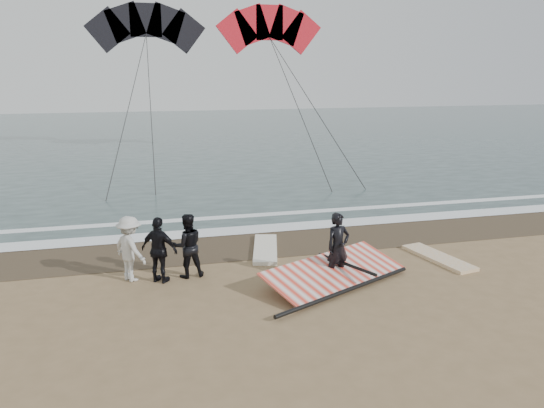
{
  "coord_description": "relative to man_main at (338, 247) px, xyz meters",
  "views": [
    {
      "loc": [
        -4.47,
        -10.45,
        5.1
      ],
      "look_at": [
        -1.07,
        3.0,
        1.6
      ],
      "focal_mm": 35.0,
      "sensor_mm": 36.0,
      "label": 1
    }
  ],
  "objects": [
    {
      "name": "trio_cluster",
      "position": [
        -4.37,
        1.13,
        -0.04
      ],
      "size": [
        2.39,
        1.35,
        1.66
      ],
      "color": "black",
      "rests_on": "ground"
    },
    {
      "name": "wet_sand",
      "position": [
        -0.16,
        3.28,
        -0.86
      ],
      "size": [
        120.0,
        2.8,
        0.01
      ],
      "primitive_type": "cube",
      "color": "#4C3D2B",
      "rests_on": "ground"
    },
    {
      "name": "ground",
      "position": [
        -0.16,
        -1.22,
        -0.86
      ],
      "size": [
        120.0,
        120.0,
        0.0
      ],
      "primitive_type": "plane",
      "color": "#8C704C",
      "rests_on": "ground"
    },
    {
      "name": "kite_dark",
      "position": [
        -3.78,
        23.41,
        6.62
      ],
      "size": [
        8.29,
        6.91,
        15.56
      ],
      "color": "black",
      "rests_on": "ground"
    },
    {
      "name": "kite_red",
      "position": [
        3.28,
        20.23,
        6.44
      ],
      "size": [
        7.03,
        5.66,
        13.12
      ],
      "color": "red",
      "rests_on": "ground"
    },
    {
      "name": "sail_rig",
      "position": [
        -0.18,
        -0.02,
        -0.67
      ],
      "size": [
        4.04,
        3.23,
        0.5
      ],
      "color": "black",
      "rests_on": "ground"
    },
    {
      "name": "board_cream",
      "position": [
        -1.23,
        2.59,
        -0.81
      ],
      "size": [
        1.25,
        2.58,
        0.1
      ],
      "primitive_type": "cube",
      "rotation": [
        0.0,
        0.0,
        -0.25
      ],
      "color": "white",
      "rests_on": "ground"
    },
    {
      "name": "man_main",
      "position": [
        0.0,
        0.0,
        0.0
      ],
      "size": [
        0.71,
        0.54,
        1.73
      ],
      "primitive_type": "imported",
      "rotation": [
        0.0,
        0.0,
        0.22
      ],
      "color": "black",
      "rests_on": "ground"
    },
    {
      "name": "sea",
      "position": [
        -0.16,
        31.78,
        -0.85
      ],
      "size": [
        120.0,
        54.0,
        0.02
      ],
      "primitive_type": "cube",
      "color": "#233838",
      "rests_on": "ground"
    },
    {
      "name": "foam_near",
      "position": [
        -0.16,
        4.68,
        -0.84
      ],
      "size": [
        120.0,
        0.9,
        0.01
      ],
      "primitive_type": "cube",
      "color": "white",
      "rests_on": "sea"
    },
    {
      "name": "board_white",
      "position": [
        3.28,
        0.7,
        -0.82
      ],
      "size": [
        1.1,
        2.44,
        0.09
      ],
      "primitive_type": "cube",
      "rotation": [
        0.0,
        0.0,
        0.2
      ],
      "color": "silver",
      "rests_on": "ground"
    },
    {
      "name": "foam_far",
      "position": [
        -0.16,
        6.38,
        -0.84
      ],
      "size": [
        120.0,
        0.45,
        0.01
      ],
      "primitive_type": "cube",
      "color": "white",
      "rests_on": "sea"
    }
  ]
}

